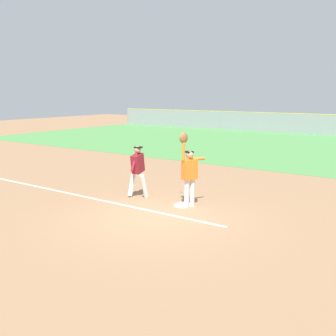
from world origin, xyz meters
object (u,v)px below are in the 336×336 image
object	(u,v)px
runner	(138,168)
fielder	(189,171)
first_base	(182,205)
baseball	(180,138)
parked_car_blue	(288,122)

from	to	relation	value
runner	fielder	bearing A→B (deg)	-8.41
first_base	baseball	size ratio (longest dim) A/B	5.14
fielder	parked_car_blue	xyz separation A→B (m)	(-6.52, 28.32, -0.45)
runner	first_base	bearing A→B (deg)	-11.41
fielder	runner	distance (m)	1.95
fielder	parked_car_blue	world-z (taller)	fielder
first_base	baseball	bearing A→B (deg)	132.52
parked_car_blue	runner	bearing A→B (deg)	-75.30
baseball	parked_car_blue	world-z (taller)	baseball
fielder	baseball	world-z (taller)	fielder
first_base	fielder	bearing A→B (deg)	30.46
runner	baseball	size ratio (longest dim) A/B	23.24
fielder	baseball	distance (m)	1.10
fielder	runner	world-z (taller)	fielder
first_base	baseball	xyz separation A→B (m)	(-0.34, 0.37, 2.01)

